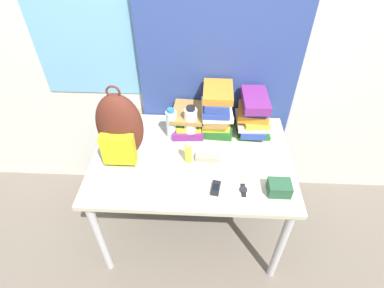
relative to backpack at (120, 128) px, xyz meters
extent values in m
plane|color=#665B51|center=(0.42, -0.41, -0.96)|extent=(12.00, 12.00, 0.00)
cube|color=beige|center=(0.42, 0.51, 0.29)|extent=(6.00, 0.05, 2.50)
cube|color=#66A3C6|center=(-0.07, 0.48, 0.34)|extent=(1.10, 0.01, 0.80)
cube|color=navy|center=(0.57, 0.45, 0.29)|extent=(1.05, 0.04, 2.50)
cube|color=#B7B299|center=(0.42, 0.00, -0.22)|extent=(1.23, 0.84, 0.03)
cylinder|color=#B2B2B7|center=(-0.14, -0.36, -0.60)|extent=(0.05, 0.05, 0.73)
cylinder|color=#B2B2B7|center=(0.98, -0.36, -0.60)|extent=(0.05, 0.05, 0.73)
cylinder|color=#B2B2B7|center=(-0.14, 0.37, -0.60)|extent=(0.05, 0.05, 0.73)
cylinder|color=#B2B2B7|center=(0.98, 0.37, -0.60)|extent=(0.05, 0.05, 0.73)
ellipsoid|color=#512319|center=(0.00, 0.01, 0.01)|extent=(0.27, 0.17, 0.43)
cube|color=#B2AD19|center=(0.00, -0.09, -0.08)|extent=(0.19, 0.06, 0.19)
torus|color=#512319|center=(0.00, 0.01, 0.24)|extent=(0.08, 0.01, 0.08)
cube|color=#6B2370|center=(0.38, 0.27, -0.18)|extent=(0.22, 0.26, 0.05)
cube|color=yellow|center=(0.39, 0.27, -0.14)|extent=(0.17, 0.22, 0.03)
cube|color=#1E5623|center=(0.38, 0.28, -0.11)|extent=(0.16, 0.21, 0.04)
cube|color=olive|center=(0.38, 0.28, -0.07)|extent=(0.22, 0.28, 0.03)
cube|color=#1E5623|center=(0.58, 0.28, -0.18)|extent=(0.22, 0.26, 0.06)
cube|color=yellow|center=(0.56, 0.27, -0.13)|extent=(0.18, 0.21, 0.05)
cube|color=olive|center=(0.56, 0.27, -0.08)|extent=(0.16, 0.26, 0.04)
cube|color=silver|center=(0.57, 0.27, -0.04)|extent=(0.21, 0.28, 0.03)
cube|color=navy|center=(0.56, 0.27, -0.01)|extent=(0.17, 0.28, 0.03)
cube|color=navy|center=(0.57, 0.26, 0.04)|extent=(0.16, 0.26, 0.06)
cube|color=orange|center=(0.57, 0.28, 0.09)|extent=(0.19, 0.26, 0.05)
cube|color=#1E5623|center=(0.82, 0.27, -0.20)|extent=(0.22, 0.22, 0.03)
cube|color=navy|center=(0.81, 0.27, -0.16)|extent=(0.17, 0.27, 0.05)
cube|color=silver|center=(0.80, 0.28, -0.12)|extent=(0.21, 0.25, 0.03)
cube|color=yellow|center=(0.82, 0.28, -0.09)|extent=(0.17, 0.26, 0.03)
cube|color=orange|center=(0.81, 0.28, -0.05)|extent=(0.21, 0.23, 0.05)
cube|color=navy|center=(0.82, 0.28, -0.01)|extent=(0.16, 0.21, 0.04)
cube|color=#6B2370|center=(0.81, 0.27, 0.04)|extent=(0.16, 0.28, 0.06)
cylinder|color=silver|center=(0.28, 0.20, -0.11)|extent=(0.07, 0.07, 0.19)
cylinder|color=#286BB7|center=(0.28, 0.20, 0.00)|extent=(0.05, 0.05, 0.02)
cylinder|color=white|center=(0.40, 0.19, -0.10)|extent=(0.08, 0.08, 0.22)
cylinder|color=black|center=(0.40, 0.19, 0.02)|extent=(0.05, 0.05, 0.02)
cylinder|color=yellow|center=(0.40, -0.04, -0.15)|extent=(0.04, 0.04, 0.12)
cylinder|color=white|center=(0.40, -0.04, -0.08)|extent=(0.03, 0.03, 0.02)
cube|color=black|center=(0.56, -0.25, -0.20)|extent=(0.06, 0.11, 0.02)
cube|color=black|center=(0.56, -0.25, -0.19)|extent=(0.04, 0.05, 0.00)
cube|color=gray|center=(0.52, -0.02, -0.19)|extent=(0.15, 0.06, 0.04)
cube|color=#234C33|center=(0.91, -0.26, -0.17)|extent=(0.12, 0.10, 0.07)
cube|color=black|center=(0.72, -0.26, -0.21)|extent=(0.03, 0.09, 0.00)
cylinder|color=#232328|center=(0.72, -0.26, -0.20)|extent=(0.04, 0.04, 0.01)
camera|label=1|loc=(0.48, -1.33, 1.09)|focal=28.00mm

